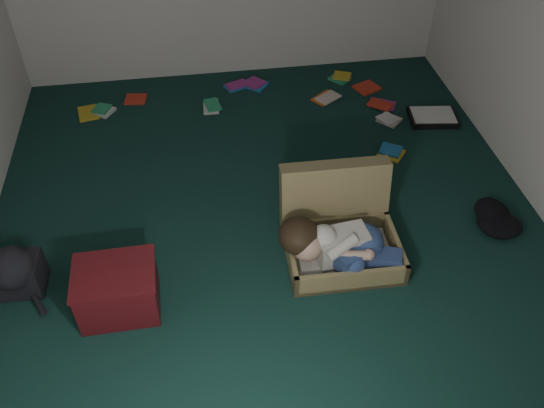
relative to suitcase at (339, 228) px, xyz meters
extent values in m
plane|color=#0F2C27|center=(-0.45, 0.27, -0.17)|extent=(4.50, 4.50, 0.00)
cube|color=#8F7F4F|center=(0.00, -0.15, -0.08)|extent=(0.77, 0.55, 0.17)
cube|color=beige|center=(0.00, -0.15, -0.12)|extent=(0.70, 0.49, 0.02)
cube|color=#8F7F4F|center=(0.00, 0.20, 0.10)|extent=(0.76, 0.25, 0.55)
cube|color=silver|center=(-0.03, -0.17, 0.02)|extent=(0.34, 0.22, 0.24)
sphere|color=tan|center=(-0.27, -0.20, 0.08)|extent=(0.20, 0.20, 0.20)
ellipsoid|color=black|center=(-0.31, -0.14, 0.12)|extent=(0.27, 0.28, 0.23)
ellipsoid|color=navy|center=(0.14, -0.17, 0.02)|extent=(0.25, 0.28, 0.23)
cube|color=navy|center=(0.05, -0.28, 0.00)|extent=(0.31, 0.23, 0.15)
cube|color=navy|center=(0.21, -0.30, -0.02)|extent=(0.29, 0.21, 0.12)
sphere|color=white|center=(0.31, -0.27, -0.04)|extent=(0.12, 0.12, 0.12)
sphere|color=white|center=(0.31, -0.34, -0.05)|extent=(0.11, 0.11, 0.11)
cylinder|color=tan|center=(0.03, -0.31, 0.06)|extent=(0.20, 0.07, 0.07)
cube|color=#4C0F14|center=(-1.48, -0.32, -0.01)|extent=(0.48, 0.38, 0.32)
cube|color=#4C0F14|center=(-1.48, -0.32, 0.16)|extent=(0.50, 0.40, 0.02)
cube|color=black|center=(1.21, 1.38, -0.14)|extent=(0.45, 0.36, 0.05)
cube|color=white|center=(1.21, 1.38, -0.11)|extent=(0.41, 0.32, 0.01)
cube|color=gold|center=(-1.86, 1.95, -0.16)|extent=(0.20, 0.15, 0.02)
cube|color=red|center=(-1.44, 2.13, -0.16)|extent=(0.25, 0.24, 0.02)
cube|color=silver|center=(-0.75, 1.88, -0.16)|extent=(0.20, 0.23, 0.02)
cube|color=#1F6AA8|center=(-0.28, 2.20, -0.16)|extent=(0.21, 0.24, 0.02)
cube|color=#DD5B1A|center=(0.34, 1.88, -0.16)|extent=(0.25, 0.23, 0.02)
cube|color=#27915E|center=(0.56, 2.19, -0.16)|extent=(0.21, 0.16, 0.02)
cube|color=#A32881|center=(0.84, 1.69, -0.16)|extent=(0.25, 0.24, 0.02)
cube|color=beige|center=(0.82, 1.42, -0.16)|extent=(0.18, 0.22, 0.02)
cube|color=gold|center=(0.69, 0.95, -0.16)|extent=(0.22, 0.24, 0.02)
cube|color=red|center=(0.77, 1.99, -0.16)|extent=(0.24, 0.22, 0.02)
cube|color=silver|center=(-1.72, 1.95, -0.16)|extent=(0.22, 0.18, 0.02)
cube|color=#1F6AA8|center=(-0.47, 2.21, -0.16)|extent=(0.24, 0.25, 0.02)
camera|label=1|loc=(-0.88, -2.68, 2.79)|focal=38.00mm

